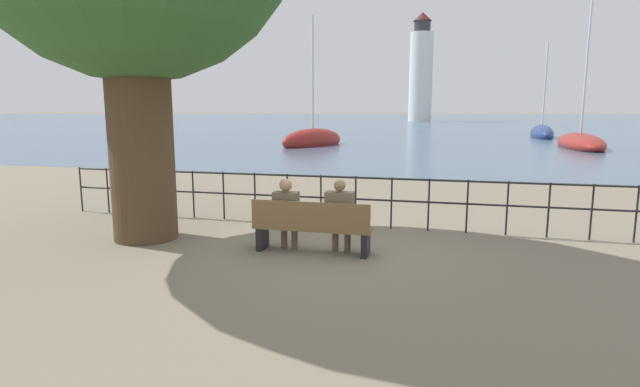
% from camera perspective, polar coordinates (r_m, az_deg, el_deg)
% --- Properties ---
extents(ground_plane, '(1000.00, 1000.00, 0.00)m').
position_cam_1_polar(ground_plane, '(8.50, -0.83, -6.71)').
color(ground_plane, '#7A705B').
extents(harbor_water, '(600.00, 300.00, 0.01)m').
position_cam_1_polar(harbor_water, '(167.74, 13.57, 8.42)').
color(harbor_water, '#47607A').
rests_on(harbor_water, ground_plane).
extents(park_bench, '(2.00, 0.45, 0.90)m').
position_cam_1_polar(park_bench, '(8.33, -0.95, -3.92)').
color(park_bench, brown).
rests_on(park_bench, ground_plane).
extents(seated_person_left, '(0.42, 0.35, 1.24)m').
position_cam_1_polar(seated_person_left, '(8.48, -3.84, -2.01)').
color(seated_person_left, brown).
rests_on(seated_person_left, ground_plane).
extents(seated_person_right, '(0.47, 0.35, 1.26)m').
position_cam_1_polar(seated_person_right, '(8.24, 2.29, -2.31)').
color(seated_person_right, brown).
rests_on(seated_person_right, ground_plane).
extents(promenade_railing, '(12.49, 0.04, 1.05)m').
position_cam_1_polar(promenade_railing, '(10.28, 2.09, 0.09)').
color(promenade_railing, black).
rests_on(promenade_railing, ground_plane).
extents(sailboat_0, '(2.70, 9.02, 9.43)m').
position_cam_1_polar(sailboat_0, '(36.41, 27.58, 5.14)').
color(sailboat_0, maroon).
rests_on(sailboat_0, ground_plane).
extents(sailboat_1, '(2.26, 7.75, 8.60)m').
position_cam_1_polar(sailboat_1, '(48.66, 24.00, 6.29)').
color(sailboat_1, navy).
rests_on(sailboat_1, ground_plane).
extents(sailboat_2, '(3.86, 6.34, 8.99)m').
position_cam_1_polar(sailboat_2, '(33.81, -0.81, 6.10)').
color(sailboat_2, maroon).
rests_on(sailboat_2, ground_plane).
extents(harbor_lighthouse, '(4.88, 4.88, 22.68)m').
position_cam_1_polar(harbor_lighthouse, '(111.52, 11.46, 13.51)').
color(harbor_lighthouse, white).
rests_on(harbor_lighthouse, ground_plane).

